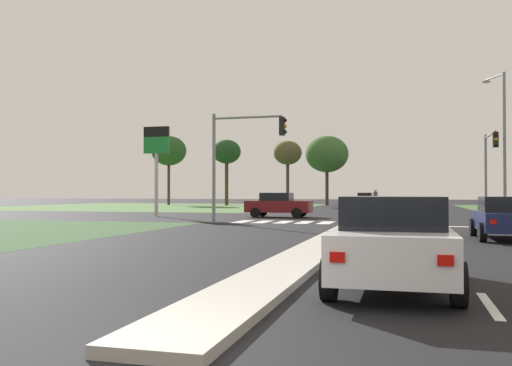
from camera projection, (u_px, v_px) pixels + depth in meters
name	position (u px, v px, depth m)	size (l,w,h in m)	color
ground_plane	(367.00, 219.00, 34.13)	(200.00, 200.00, 0.00)	black
grass_verge_far_left	(158.00, 206.00, 64.46)	(35.00, 35.00, 0.01)	#476B38
median_island_near	(321.00, 247.00, 15.80)	(1.20, 22.00, 0.14)	#ADA89E
median_island_far	(384.00, 207.00, 58.25)	(1.20, 36.00, 0.14)	gray
lane_dash_near	(490.00, 305.00, 7.90)	(0.14, 2.00, 0.01)	silver
lane_dash_second	(455.00, 258.00, 13.68)	(0.14, 2.00, 0.01)	silver
lane_dash_third	(441.00, 238.00, 19.47)	(0.14, 2.00, 0.01)	silver
lane_dash_fourth	(433.00, 228.00, 25.26)	(0.14, 2.00, 0.01)	silver
lane_dash_fifth	(428.00, 221.00, 31.05)	(0.14, 2.00, 0.01)	silver
stop_bar_near	(439.00, 226.00, 26.38)	(6.40, 0.50, 0.01)	silver
crosswalk_bar_near	(243.00, 222.00, 30.79)	(0.70, 2.80, 0.01)	silver
crosswalk_bar_second	(263.00, 222.00, 30.49)	(0.70, 2.80, 0.01)	silver
crosswalk_bar_third	(284.00, 222.00, 30.19)	(0.70, 2.80, 0.01)	silver
crosswalk_bar_fourth	(305.00, 222.00, 29.88)	(0.70, 2.80, 0.01)	silver
crosswalk_bar_fifth	(326.00, 223.00, 29.58)	(0.70, 2.80, 0.01)	silver
crosswalk_bar_sixth	(348.00, 223.00, 29.28)	(0.70, 2.80, 0.01)	silver
crosswalk_bar_seventh	(370.00, 223.00, 28.98)	(0.70, 2.80, 0.01)	silver
car_white_near	(394.00, 241.00, 9.31)	(2.03, 4.30, 1.54)	silver
car_navy_second	(505.00, 217.00, 19.09)	(1.95, 4.27, 1.47)	#161E47
car_blue_third	(365.00, 200.00, 63.26)	(1.97, 4.61, 1.60)	navy
car_maroon_fourth	(278.00, 205.00, 36.32)	(4.25, 2.07, 1.59)	maroon
traffic_signal_far_right	(489.00, 158.00, 36.84)	(0.32, 4.94, 5.62)	gray
traffic_signal_near_left	(239.00, 148.00, 29.45)	(4.08, 0.32, 5.81)	gray
street_lamp_second	(503.00, 137.00, 35.31)	(1.18, 2.13, 9.21)	gray
pedestrian_at_median	(375.00, 198.00, 44.59)	(0.34, 0.34, 1.74)	maroon
fuel_price_totem	(156.00, 151.00, 37.69)	(1.80, 0.24, 6.06)	silver
treeline_near	(169.00, 151.00, 73.15)	(4.57, 4.57, 9.05)	#423323
treeline_second	(227.00, 153.00, 70.32)	(3.57, 3.57, 8.28)	#423323
treeline_third	(288.00, 153.00, 66.83)	(3.37, 3.37, 7.81)	#423323
treeline_fourth	(327.00, 154.00, 70.61)	(5.43, 5.43, 8.79)	#423323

